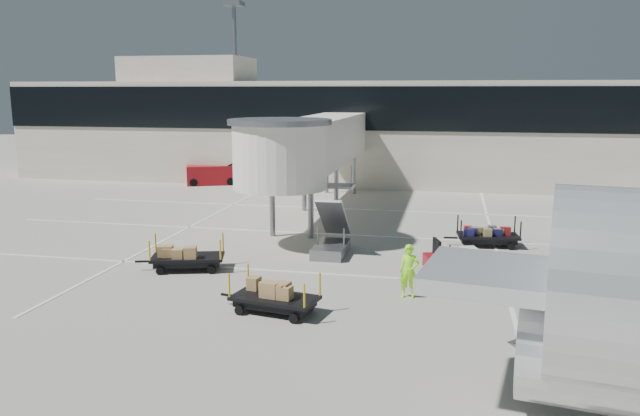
# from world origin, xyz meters

# --- Properties ---
(ground) EXTENTS (140.00, 140.00, 0.00)m
(ground) POSITION_xyz_m (0.00, 0.00, 0.00)
(ground) COLOR #B6B0A2
(ground) RESTS_ON ground
(lane_markings) EXTENTS (40.00, 30.00, 0.02)m
(lane_markings) POSITION_xyz_m (-0.67, 9.33, 0.01)
(lane_markings) COLOR white
(lane_markings) RESTS_ON ground
(terminal) EXTENTS (64.00, 12.11, 15.20)m
(terminal) POSITION_xyz_m (-0.35, 29.94, 4.11)
(terminal) COLOR beige
(terminal) RESTS_ON ground
(jet_bridge) EXTENTS (5.70, 20.40, 6.03)m
(jet_bridge) POSITION_xyz_m (-3.97, 12.26, 4.28)
(jet_bridge) COLOR white
(jet_bridge) RESTS_ON ground
(baggage_tug) EXTENTS (2.36, 1.91, 1.41)m
(baggage_tug) POSITION_xyz_m (3.99, 3.28, 0.51)
(baggage_tug) COLOR maroon
(baggage_tug) RESTS_ON ground
(suitcase_cart) EXTENTS (3.55, 1.72, 1.37)m
(suitcase_cart) POSITION_xyz_m (5.57, 8.09, 0.50)
(suitcase_cart) COLOR black
(suitcase_cart) RESTS_ON ground
(box_cart_near) EXTENTS (3.58, 1.92, 1.37)m
(box_cart_near) POSITION_xyz_m (-1.82, -2.71, 0.54)
(box_cart_near) COLOR black
(box_cart_near) RESTS_ON ground
(box_cart_far) EXTENTS (3.69, 2.22, 1.42)m
(box_cart_far) POSITION_xyz_m (-6.86, 1.39, 0.51)
(box_cart_far) COLOR black
(box_cart_far) RESTS_ON ground
(ground_worker) EXTENTS (0.72, 0.48, 1.95)m
(ground_worker) POSITION_xyz_m (2.46, -0.22, 0.98)
(ground_worker) COLOR #89EF19
(ground_worker) RESTS_ON ground
(minivan) EXTENTS (2.61, 4.51, 1.61)m
(minivan) POSITION_xyz_m (11.19, 13.69, 0.96)
(minivan) COLOR silver
(minivan) RESTS_ON ground
(belt_loader) EXTENTS (4.39, 2.97, 1.99)m
(belt_loader) POSITION_xyz_m (-14.59, 24.01, 0.76)
(belt_loader) COLOR maroon
(belt_loader) RESTS_ON ground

